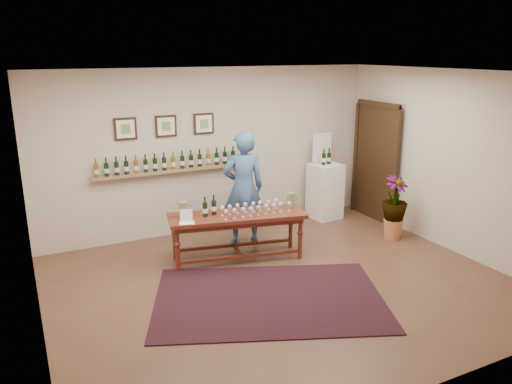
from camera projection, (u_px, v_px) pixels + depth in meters
name	position (u px, v px, depth m)	size (l,w,h in m)	color
ground	(282.00, 284.00, 6.78)	(6.00, 6.00, 0.00)	brown
room_shell	(335.00, 162.00, 8.97)	(6.00, 6.00, 6.00)	beige
rug	(269.00, 298.00, 6.38)	(2.89, 1.93, 0.02)	#41140B
tasting_table	(237.00, 221.00, 7.45)	(2.11, 1.05, 0.72)	#4F1D13
table_glasses	(252.00, 209.00, 7.40)	(1.16, 0.27, 0.16)	silver
table_bottles	(209.00, 205.00, 7.31)	(0.30, 0.17, 0.32)	black
pitcher_left	(183.00, 209.00, 7.25)	(0.15, 0.15, 0.23)	olive
pitcher_right	(291.00, 200.00, 7.72)	(0.14, 0.14, 0.23)	olive
menu_card	(186.00, 216.00, 7.02)	(0.21, 0.15, 0.19)	white
display_pedestal	(325.00, 191.00, 9.35)	(0.52, 0.52, 1.04)	white
pedestal_bottles	(326.00, 156.00, 9.14)	(0.32, 0.09, 0.32)	black
info_sign	(322.00, 147.00, 9.27)	(0.42, 0.02, 0.58)	white
potted_plant	(394.00, 208.00, 8.26)	(0.55, 0.55, 0.93)	#C36D41
person	(243.00, 188.00, 8.03)	(0.68, 0.44, 1.85)	#3A5E8A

